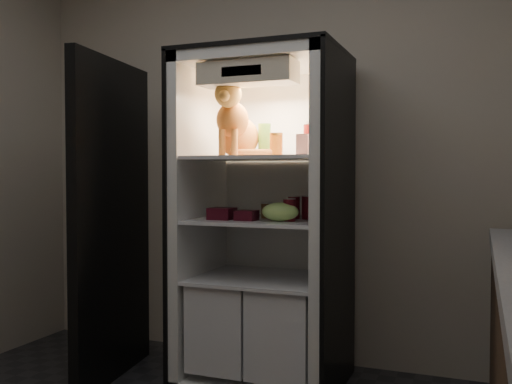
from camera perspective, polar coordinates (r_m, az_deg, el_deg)
room_shell at (r=2.07m, az=-12.95°, el=13.59°), size 3.60×3.60×3.60m
refrigerator at (r=3.29m, az=0.99°, el=-5.18°), size 0.90×0.72×1.88m
fridge_door at (r=3.41m, az=-14.21°, el=-2.91°), size 0.18×0.87×1.85m
tabby_cat at (r=3.23m, az=-2.05°, el=6.51°), size 0.38×0.43×0.45m
parmesan_shaker at (r=3.27m, az=0.85°, el=5.19°), size 0.07×0.07×0.19m
mayo_tub at (r=3.37m, az=1.89°, el=4.57°), size 0.09×0.09×0.13m
salsa_jar at (r=3.17m, az=2.03°, el=4.76°), size 0.07×0.07×0.13m
pepper_jar at (r=3.17m, az=5.76°, el=5.28°), size 0.11×0.11×0.19m
cream_carton at (r=2.98m, az=4.78°, el=4.74°), size 0.06×0.06×0.11m
soda_can_a at (r=3.22m, az=3.80°, el=-1.54°), size 0.07×0.07×0.13m
soda_can_b at (r=3.19m, az=5.22°, el=-1.54°), size 0.07×0.07×0.13m
soda_can_c at (r=3.04m, az=3.35°, el=-1.79°), size 0.07×0.07×0.12m
condiment_jar at (r=3.26m, az=1.08°, el=-1.80°), size 0.07×0.07×0.09m
grape_bag at (r=3.05m, az=2.44°, el=-1.99°), size 0.20×0.15×0.10m
berry_box_left at (r=3.16m, az=-3.42°, el=-2.17°), size 0.13×0.13×0.07m
berry_box_right at (r=3.10m, az=-0.95°, el=-2.35°), size 0.11×0.11×0.05m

